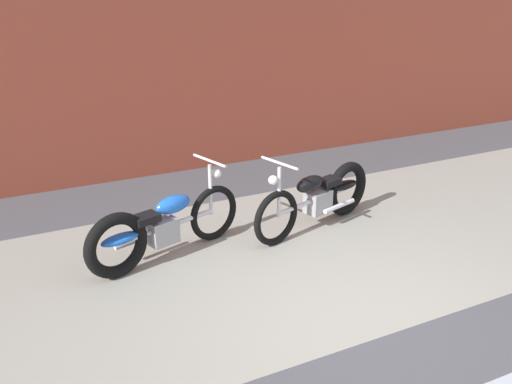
% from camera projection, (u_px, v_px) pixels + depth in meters
% --- Properties ---
extents(ground_plane, '(80.00, 80.00, 0.00)m').
position_uv_depth(ground_plane, '(379.00, 338.00, 4.78)').
color(ground_plane, '#47474C').
extents(sidewalk_slab, '(36.00, 3.50, 0.01)m').
position_uv_depth(sidewalk_slab, '(285.00, 253.00, 6.24)').
color(sidewalk_slab, gray).
rests_on(sidewalk_slab, ground).
extents(motorcycle_blue, '(1.95, 0.82, 1.03)m').
position_uv_depth(motorcycle_blue, '(156.00, 229.00, 5.92)').
color(motorcycle_blue, black).
rests_on(motorcycle_blue, ground).
extents(motorcycle_black, '(1.95, 0.80, 1.03)m').
position_uv_depth(motorcycle_black, '(322.00, 196.00, 6.80)').
color(motorcycle_black, black).
rests_on(motorcycle_black, ground).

